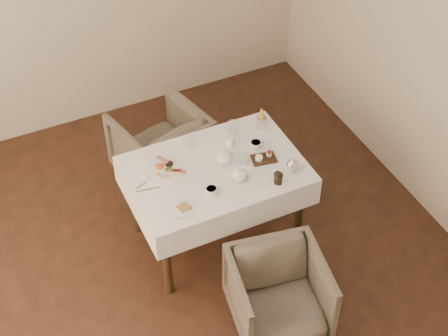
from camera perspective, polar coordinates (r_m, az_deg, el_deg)
name	(u,v)px	position (r m, az deg, el deg)	size (l,w,h in m)	color
table	(215,180)	(5.07, -0.71, -0.98)	(1.28, 0.88, 0.75)	black
armchair_near	(279,294)	(4.83, 4.58, -10.41)	(0.63, 0.65, 0.59)	brown
armchair_far	(161,145)	(5.86, -5.26, 1.94)	(0.68, 0.70, 0.64)	brown
breakfast_plate	(164,170)	(4.98, -5.04, -0.17)	(0.30, 0.30, 0.04)	white
side_plate	(183,210)	(4.69, -3.46, -3.51)	(0.17, 0.17, 0.02)	white
teapot_centre	(224,156)	(4.99, 0.02, 1.00)	(0.16, 0.13, 0.13)	white
teapot_front	(240,174)	(4.86, 1.31, -0.51)	(0.15, 0.12, 0.12)	white
creamer	(230,141)	(5.15, 0.53, 2.23)	(0.06, 0.06, 0.07)	white
teacup_near	(211,192)	(4.78, -1.05, -1.98)	(0.12, 0.12, 0.06)	white
teacup_far	(256,146)	(5.13, 2.66, 1.87)	(0.13, 0.13, 0.06)	white
glass_left	(192,141)	(5.14, -2.70, 2.26)	(0.07, 0.07, 0.10)	silver
glass_mid	(244,157)	(5.00, 1.65, 0.89)	(0.07, 0.07, 0.10)	silver
glass_right	(232,127)	(5.26, 0.68, 3.46)	(0.07, 0.07, 0.10)	silver
condiment_board	(263,158)	(5.05, 3.30, 0.83)	(0.20, 0.15, 0.05)	black
pepper_mill_left	(277,177)	(4.85, 4.46, -0.78)	(0.06, 0.06, 0.11)	black
pepper_mill_right	(279,178)	(4.85, 4.62, -0.83)	(0.05, 0.05, 0.11)	black
silver_pot	(292,164)	(4.96, 5.69, 0.34)	(0.10, 0.09, 0.11)	white
fries_cup	(262,120)	(5.30, 3.15, 4.03)	(0.07, 0.07, 0.16)	silver
cutlery_fork	(146,182)	(4.91, -6.52, -1.18)	(0.01, 0.18, 0.00)	silver
cutlery_knife	(148,189)	(4.86, -6.31, -1.78)	(0.01, 0.18, 0.00)	silver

